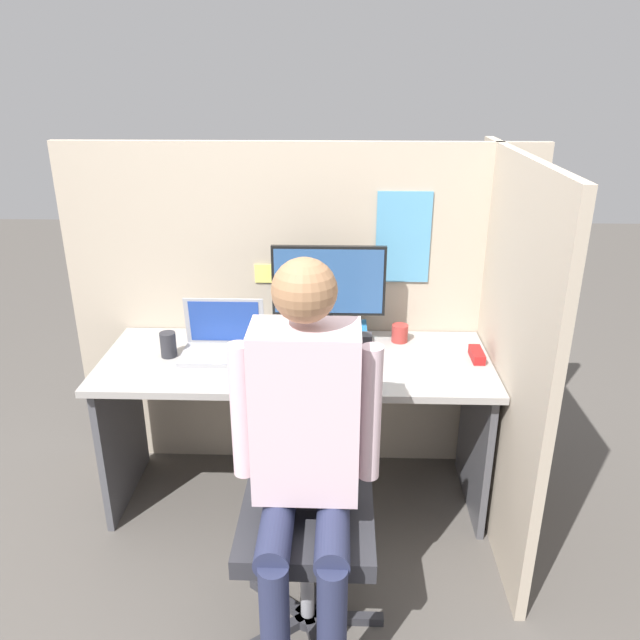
% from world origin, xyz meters
% --- Properties ---
extents(ground_plane, '(12.00, 12.00, 0.00)m').
position_xyz_m(ground_plane, '(0.00, 0.00, 0.00)').
color(ground_plane, '#514C47').
extents(cubicle_panel_back, '(2.19, 0.05, 1.61)m').
position_xyz_m(cubicle_panel_back, '(0.00, 0.67, 0.81)').
color(cubicle_panel_back, tan).
rests_on(cubicle_panel_back, ground).
extents(cubicle_panel_right, '(0.04, 1.27, 1.61)m').
position_xyz_m(cubicle_panel_right, '(0.87, 0.26, 0.80)').
color(cubicle_panel_right, tan).
rests_on(cubicle_panel_right, ground).
extents(desk, '(1.69, 0.64, 0.73)m').
position_xyz_m(desk, '(0.00, 0.32, 0.56)').
color(desk, '#9E9993').
rests_on(desk, ground).
extents(paper_box, '(0.35, 0.22, 0.08)m').
position_xyz_m(paper_box, '(0.14, 0.47, 0.77)').
color(paper_box, '#236BAD').
rests_on(paper_box, desk).
extents(monitor, '(0.50, 0.19, 0.38)m').
position_xyz_m(monitor, '(0.14, 0.48, 1.01)').
color(monitor, black).
rests_on(monitor, paper_box).
extents(laptop, '(0.35, 0.23, 0.24)m').
position_xyz_m(laptop, '(-0.32, 0.36, 0.78)').
color(laptop, '#99999E').
rests_on(laptop, desk).
extents(mouse, '(0.06, 0.05, 0.03)m').
position_xyz_m(mouse, '(-0.08, 0.24, 0.74)').
color(mouse, silver).
rests_on(mouse, desk).
extents(stapler, '(0.05, 0.14, 0.04)m').
position_xyz_m(stapler, '(0.79, 0.35, 0.75)').
color(stapler, '#A31919').
rests_on(stapler, desk).
extents(carrot_toy, '(0.04, 0.16, 0.04)m').
position_xyz_m(carrot_toy, '(-0.06, 0.14, 0.75)').
color(carrot_toy, orange).
rests_on(carrot_toy, desk).
extents(office_chair, '(0.52, 0.56, 1.05)m').
position_xyz_m(office_chair, '(0.08, -0.30, 0.54)').
color(office_chair, '#2D2D33').
rests_on(office_chair, ground).
extents(person, '(0.48, 0.45, 1.40)m').
position_xyz_m(person, '(0.08, -0.46, 0.81)').
color(person, '#282D4C').
rests_on(person, ground).
extents(coffee_mug, '(0.07, 0.07, 0.08)m').
position_xyz_m(coffee_mug, '(0.47, 0.52, 0.77)').
color(coffee_mug, '#A3332D').
rests_on(coffee_mug, desk).
extents(pen_cup, '(0.07, 0.07, 0.11)m').
position_xyz_m(pen_cup, '(-0.56, 0.33, 0.78)').
color(pen_cup, '#28282D').
rests_on(pen_cup, desk).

